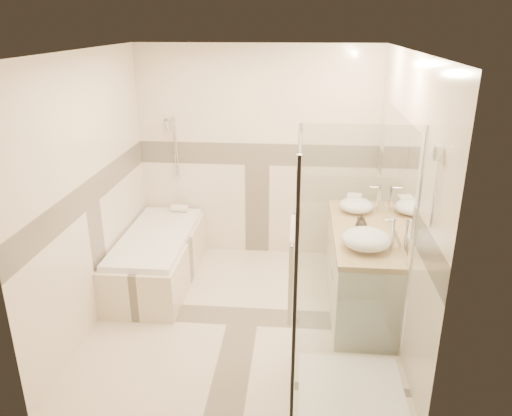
# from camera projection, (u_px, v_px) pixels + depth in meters

# --- Properties ---
(room) EXTENTS (2.82, 3.02, 2.52)m
(room) POSITION_uv_depth(u_px,v_px,m) (249.00, 195.00, 4.47)
(room) COLOR beige
(room) RESTS_ON ground
(bathtub) EXTENTS (0.75, 1.70, 0.56)m
(bathtub) POSITION_uv_depth(u_px,v_px,m) (158.00, 255.00, 5.49)
(bathtub) COLOR beige
(bathtub) RESTS_ON ground
(vanity) EXTENTS (0.58, 1.62, 0.85)m
(vanity) POSITION_uv_depth(u_px,v_px,m) (359.00, 268.00, 4.94)
(vanity) COLOR silver
(vanity) RESTS_ON ground
(shower_enclosure) EXTENTS (0.96, 0.93, 2.04)m
(shower_enclosure) POSITION_uv_depth(u_px,v_px,m) (338.00, 336.00, 3.75)
(shower_enclosure) COLOR beige
(shower_enclosure) RESTS_ON ground
(vessel_sink_near) EXTENTS (0.35, 0.35, 0.14)m
(vessel_sink_near) POSITION_uv_depth(u_px,v_px,m) (356.00, 205.00, 5.20)
(vessel_sink_near) COLOR white
(vessel_sink_near) RESTS_ON vanity
(vessel_sink_far) EXTENTS (0.44, 0.44, 0.17)m
(vessel_sink_far) POSITION_uv_depth(u_px,v_px,m) (366.00, 239.00, 4.36)
(vessel_sink_far) COLOR white
(vessel_sink_far) RESTS_ON vanity
(faucet_near) EXTENTS (0.12, 0.03, 0.29)m
(faucet_near) POSITION_uv_depth(u_px,v_px,m) (378.00, 197.00, 5.14)
(faucet_near) COLOR silver
(faucet_near) RESTS_ON vanity
(faucet_far) EXTENTS (0.12, 0.03, 0.29)m
(faucet_far) POSITION_uv_depth(u_px,v_px,m) (392.00, 231.00, 4.31)
(faucet_far) COLOR silver
(faucet_far) RESTS_ON vanity
(amenity_bottle_a) EXTENTS (0.07, 0.07, 0.16)m
(amenity_bottle_a) POSITION_uv_depth(u_px,v_px,m) (361.00, 221.00, 4.77)
(amenity_bottle_a) COLOR black
(amenity_bottle_a) RESTS_ON vanity
(amenity_bottle_b) EXTENTS (0.15, 0.15, 0.15)m
(amenity_bottle_b) POSITION_uv_depth(u_px,v_px,m) (361.00, 223.00, 4.74)
(amenity_bottle_b) COLOR black
(amenity_bottle_b) RESTS_ON vanity
(folded_towels) EXTENTS (0.19, 0.27, 0.08)m
(folded_towels) POSITION_uv_depth(u_px,v_px,m) (354.00, 200.00, 5.45)
(folded_towels) COLOR white
(folded_towels) RESTS_ON vanity
(rolled_towel) EXTENTS (0.19, 0.09, 0.09)m
(rolled_towel) POSITION_uv_depth(u_px,v_px,m) (179.00, 208.00, 6.01)
(rolled_towel) COLOR white
(rolled_towel) RESTS_ON bathtub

